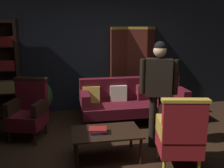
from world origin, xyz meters
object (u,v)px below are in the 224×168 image
at_px(armchair_gilt_accent, 180,135).
at_px(armchair_wing_left, 28,111).
at_px(velvet_couch, 133,100).
at_px(potted_plant, 38,98).
at_px(book_navy_cloth, 98,132).
at_px(book_red_leather, 98,129).
at_px(coffee_table, 106,134).
at_px(folding_screen, 152,66).
at_px(standing_figure, 159,85).

distance_m(armchair_gilt_accent, armchair_wing_left, 2.59).
relative_size(velvet_couch, potted_plant, 2.38).
xyz_separation_m(book_navy_cloth, book_red_leather, (0.00, 0.00, 0.03)).
xyz_separation_m(armchair_gilt_accent, potted_plant, (-2.05, 2.16, 0.02)).
relative_size(armchair_gilt_accent, book_red_leather, 4.10).
bearing_deg(coffee_table, potted_plant, 123.23).
distance_m(armchair_wing_left, book_red_leather, 1.48).
bearing_deg(folding_screen, armchair_wing_left, -153.10).
bearing_deg(potted_plant, book_red_leather, -60.31).
bearing_deg(book_navy_cloth, armchair_gilt_accent, -22.55).
bearing_deg(armchair_gilt_accent, potted_plant, 133.38).
bearing_deg(coffee_table, book_red_leather, -168.33).
xyz_separation_m(armchair_wing_left, potted_plant, (0.09, 0.71, 0.02)).
height_order(standing_figure, potted_plant, standing_figure).
bearing_deg(potted_plant, standing_figure, -36.86).
xyz_separation_m(coffee_table, book_navy_cloth, (-0.13, -0.03, 0.06)).
distance_m(standing_figure, book_red_leather, 1.16).
distance_m(armchair_wing_left, standing_figure, 2.27).
height_order(coffee_table, potted_plant, potted_plant).
relative_size(coffee_table, armchair_wing_left, 0.96).
distance_m(potted_plant, book_red_leather, 1.98).
relative_size(folding_screen, potted_plant, 2.38).
xyz_separation_m(armchair_gilt_accent, book_red_leather, (-1.06, 0.44, -0.02)).
height_order(folding_screen, armchair_wing_left, folding_screen).
height_order(folding_screen, book_red_leather, folding_screen).
relative_size(armchair_gilt_accent, standing_figure, 0.61).
relative_size(standing_figure, potted_plant, 1.91).
height_order(velvet_couch, potted_plant, potted_plant).
distance_m(armchair_wing_left, potted_plant, 0.72).
relative_size(armchair_gilt_accent, potted_plant, 1.17).
xyz_separation_m(armchair_gilt_accent, book_navy_cloth, (-1.06, 0.44, -0.05)).
xyz_separation_m(coffee_table, book_red_leather, (-0.13, -0.03, 0.10)).
distance_m(coffee_table, armchair_wing_left, 1.56).
relative_size(potted_plant, book_red_leather, 3.51).
distance_m(folding_screen, potted_plant, 2.75).
height_order(folding_screen, potted_plant, folding_screen).
bearing_deg(armchair_wing_left, folding_screen, 26.90).
bearing_deg(standing_figure, potted_plant, 143.14).
distance_m(folding_screen, book_navy_cloth, 2.95).
xyz_separation_m(velvet_couch, armchair_gilt_accent, (0.15, -1.89, 0.03)).
bearing_deg(standing_figure, coffee_table, -165.80).
height_order(velvet_couch, armchair_gilt_accent, armchair_gilt_accent).
bearing_deg(folding_screen, coffee_table, -122.60).
height_order(velvet_couch, armchair_wing_left, armchair_wing_left).
relative_size(armchair_wing_left, book_navy_cloth, 5.42).
height_order(folding_screen, armchair_gilt_accent, folding_screen).
bearing_deg(potted_plant, armchair_gilt_accent, -46.62).
height_order(velvet_couch, coffee_table, velvet_couch).
bearing_deg(velvet_couch, coffee_table, -118.71).
bearing_deg(coffee_table, folding_screen, 57.40).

